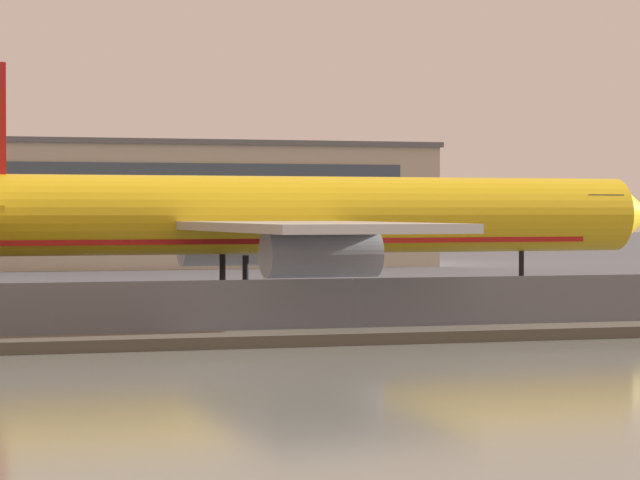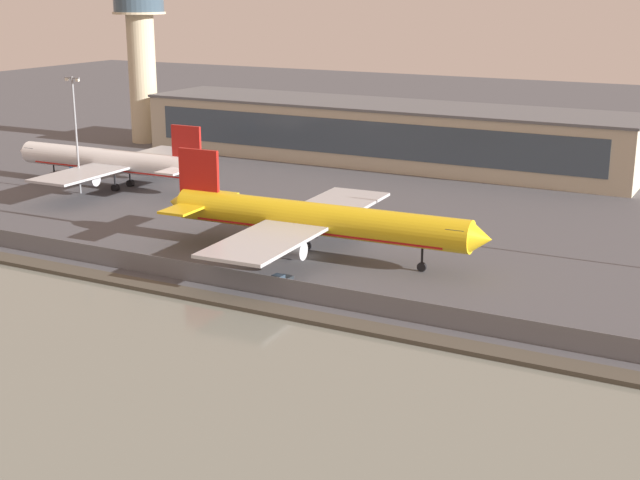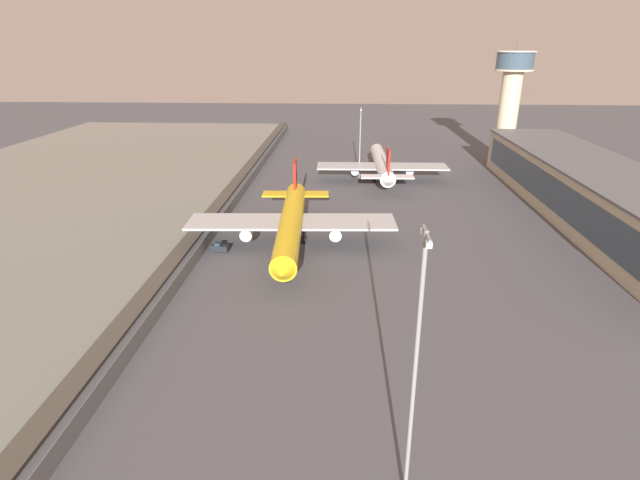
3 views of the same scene
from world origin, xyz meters
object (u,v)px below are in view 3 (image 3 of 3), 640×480
at_px(apron_light_mast_apron_west, 415,366).
at_px(apron_light_mast_apron_east, 360,139).
at_px(passenger_jet_white_red, 382,164).
at_px(control_tower, 510,95).
at_px(baggage_tug, 220,247).
at_px(cargo_jet_yellow, 291,222).
at_px(ops_van, 395,166).

height_order(apron_light_mast_apron_west, apron_light_mast_apron_east, apron_light_mast_apron_west).
bearing_deg(passenger_jet_white_red, apron_light_mast_apron_east, -108.44).
bearing_deg(control_tower, passenger_jet_white_red, -57.80).
bearing_deg(passenger_jet_white_red, baggage_tug, -31.78).
bearing_deg(passenger_jet_white_red, control_tower, 122.20).
relative_size(baggage_tug, apron_light_mast_apron_west, 0.13).
relative_size(passenger_jet_white_red, control_tower, 1.16).
bearing_deg(apron_light_mast_apron_west, baggage_tug, -151.68).
bearing_deg(apron_light_mast_apron_west, apron_light_mast_apron_east, -179.22).
bearing_deg(baggage_tug, control_tower, 136.96).
relative_size(passenger_jet_white_red, baggage_tug, 12.87).
bearing_deg(cargo_jet_yellow, baggage_tug, -78.04).
xyz_separation_m(baggage_tug, apron_light_mast_apron_east, (-57.37, 27.84, 10.64)).
xyz_separation_m(cargo_jet_yellow, apron_light_mast_apron_east, (-54.51, 14.36, 6.35)).
bearing_deg(control_tower, baggage_tug, -43.04).
bearing_deg(baggage_tug, apron_light_mast_apron_west, 28.32).
bearing_deg(ops_van, apron_light_mast_apron_east, -48.01).
distance_m(passenger_jet_white_red, apron_light_mast_apron_east, 9.49).
distance_m(passenger_jet_white_red, ops_van, 13.73).
xyz_separation_m(ops_van, apron_light_mast_apron_west, (122.03, -9.82, 12.59)).
height_order(passenger_jet_white_red, baggage_tug, passenger_jet_white_red).
distance_m(baggage_tug, ops_van, 78.10).
relative_size(ops_van, apron_light_mast_apron_east, 0.28).
xyz_separation_m(passenger_jet_white_red, apron_light_mast_apron_west, (109.70, -4.87, 9.11)).
distance_m(baggage_tug, apron_light_mast_apron_west, 63.23).
height_order(ops_van, control_tower, control_tower).
height_order(cargo_jet_yellow, apron_light_mast_apron_west, apron_light_mast_apron_west).
xyz_separation_m(cargo_jet_yellow, apron_light_mast_apron_west, (57.31, 15.87, 8.77)).
height_order(ops_van, apron_light_mast_apron_west, apron_light_mast_apron_west).
height_order(baggage_tug, control_tower, control_tower).
distance_m(passenger_jet_white_red, baggage_tug, 65.10).
xyz_separation_m(passenger_jet_white_red, control_tower, (-26.52, 42.12, 16.91)).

